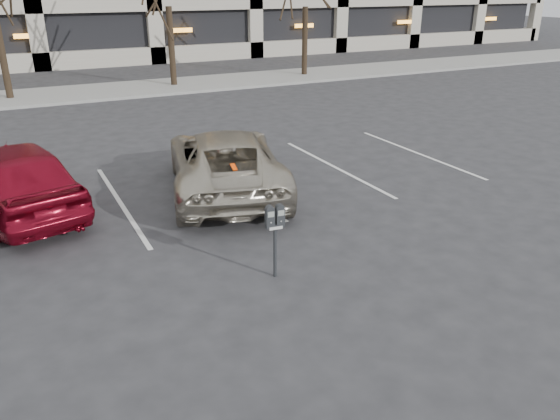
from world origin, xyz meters
The scene contains 6 objects.
ground centered at (0.00, 0.00, 0.00)m, with size 140.00×140.00×0.00m, color #28282B.
sidewalk centered at (0.00, 16.00, 0.06)m, with size 80.00×4.00×0.12m, color gray.
stall_lines centered at (-1.40, 2.30, 0.01)m, with size 16.90×5.20×0.00m.
parking_meter centered at (0.19, -2.19, 0.96)m, with size 0.33×0.16×1.25m.
suv_silver centered at (0.98, 1.96, 0.72)m, with size 3.70×5.65×1.45m.
car_red centered at (-3.38, 2.74, 0.77)m, with size 1.83×4.55×1.55m, color maroon.
Camera 1 is at (-3.35, -9.29, 4.49)m, focal length 35.00 mm.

